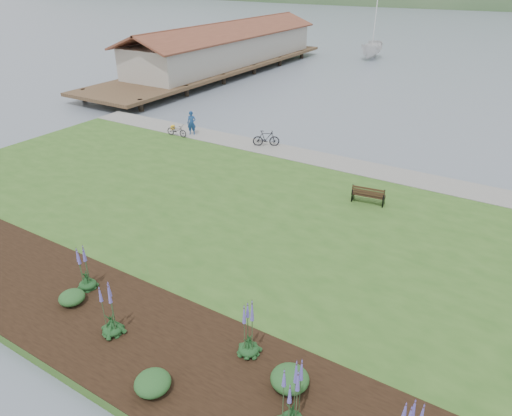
# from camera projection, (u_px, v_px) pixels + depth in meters

# --- Properties ---
(ground) EXTENTS (600.00, 600.00, 0.00)m
(ground) POSITION_uv_depth(u_px,v_px,m) (241.00, 205.00, 22.97)
(ground) COLOR slate
(ground) RESTS_ON ground
(lawn) EXTENTS (34.00, 20.00, 0.40)m
(lawn) POSITION_uv_depth(u_px,v_px,m) (217.00, 218.00, 21.37)
(lawn) COLOR #325C20
(lawn) RESTS_ON ground
(shoreline_path) EXTENTS (34.00, 2.20, 0.03)m
(shoreline_path) POSITION_uv_depth(u_px,v_px,m) (302.00, 155.00, 27.98)
(shoreline_path) COLOR gray
(shoreline_path) RESTS_ON lawn
(garden_bed) EXTENTS (24.00, 4.40, 0.04)m
(garden_bed) POSITION_uv_depth(u_px,v_px,m) (148.00, 341.00, 13.99)
(garden_bed) COLOR black
(garden_bed) RESTS_ON lawn
(pier_pavilion) EXTENTS (8.00, 36.00, 5.40)m
(pier_pavilion) POSITION_uv_depth(u_px,v_px,m) (226.00, 48.00, 51.77)
(pier_pavilion) COLOR #4C3826
(pier_pavilion) RESTS_ON ground
(park_bench) EXTENTS (1.61, 0.82, 0.96)m
(park_bench) POSITION_uv_depth(u_px,v_px,m) (368.00, 195.00, 22.05)
(park_bench) COLOR black
(park_bench) RESTS_ON lawn
(person) EXTENTS (0.84, 0.73, 1.92)m
(person) POSITION_uv_depth(u_px,v_px,m) (191.00, 121.00, 31.09)
(person) COLOR navy
(person) RESTS_ON lawn
(bicycle_a) EXTENTS (0.64, 1.59, 0.82)m
(bicycle_a) POSITION_uv_depth(u_px,v_px,m) (177.00, 130.00, 31.05)
(bicycle_a) COLOR black
(bicycle_a) RESTS_ON lawn
(bicycle_b) EXTENTS (1.29, 1.74, 1.04)m
(bicycle_b) POSITION_uv_depth(u_px,v_px,m) (266.00, 138.00, 29.25)
(bicycle_b) COLOR black
(bicycle_b) RESTS_ON lawn
(sailboat) EXTENTS (10.55, 10.72, 26.10)m
(sailboat) POSITION_uv_depth(u_px,v_px,m) (371.00, 59.00, 60.31)
(sailboat) COLOR silver
(sailboat) RESTS_ON ground
(pannier) EXTENTS (0.24, 0.32, 0.31)m
(pannier) POSITION_uv_depth(u_px,v_px,m) (173.00, 128.00, 32.44)
(pannier) COLOR yellow
(pannier) RESTS_ON lawn
(echium_0) EXTENTS (0.62, 0.62, 2.16)m
(echium_0) POSITION_uv_depth(u_px,v_px,m) (110.00, 313.00, 13.90)
(echium_0) COLOR #153B1B
(echium_0) RESTS_ON garden_bed
(echium_1) EXTENTS (0.62, 0.62, 2.29)m
(echium_1) POSITION_uv_depth(u_px,v_px,m) (249.00, 331.00, 13.12)
(echium_1) COLOR #153B1B
(echium_1) RESTS_ON garden_bed
(echium_2) EXTENTS (0.62, 0.62, 2.16)m
(echium_2) POSITION_uv_depth(u_px,v_px,m) (293.00, 400.00, 10.96)
(echium_2) COLOR #153B1B
(echium_2) RESTS_ON garden_bed
(echium_4) EXTENTS (0.62, 0.62, 2.06)m
(echium_4) POSITION_uv_depth(u_px,v_px,m) (84.00, 269.00, 15.91)
(echium_4) COLOR #153B1B
(echium_4) RESTS_ON garden_bed
(shrub_0) EXTENTS (0.87, 0.87, 0.44)m
(shrub_0) POSITION_uv_depth(u_px,v_px,m) (72.00, 297.00, 15.48)
(shrub_0) COLOR #1E4C21
(shrub_0) RESTS_ON garden_bed
(shrub_1) EXTENTS (1.00, 1.00, 0.50)m
(shrub_1) POSITION_uv_depth(u_px,v_px,m) (153.00, 383.00, 12.25)
(shrub_1) COLOR #1E4C21
(shrub_1) RESTS_ON garden_bed
(shrub_2) EXTENTS (1.07, 1.07, 0.53)m
(shrub_2) POSITION_uv_depth(u_px,v_px,m) (290.00, 379.00, 12.35)
(shrub_2) COLOR #1E4C21
(shrub_2) RESTS_ON garden_bed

